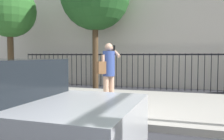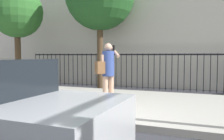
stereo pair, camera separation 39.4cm
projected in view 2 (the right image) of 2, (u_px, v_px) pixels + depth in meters
name	position (u px, v px, depth m)	size (l,w,h in m)	color
ground_plane	(83.00, 126.00, 5.05)	(60.00, 60.00, 0.00)	#333338
sidewalk	(118.00, 103.00, 7.09)	(28.00, 4.40, 0.15)	#B2ADA3
iron_fence	(146.00, 66.00, 10.48)	(12.03, 0.04, 1.60)	black
pedestrian_on_phone	(107.00, 68.00, 6.65)	(0.63, 0.72, 1.70)	tan
street_bench	(23.00, 77.00, 9.32)	(1.60, 0.45, 0.95)	brown
street_tree_near	(17.00, 13.00, 11.01)	(2.40, 2.40, 4.75)	#4C3823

